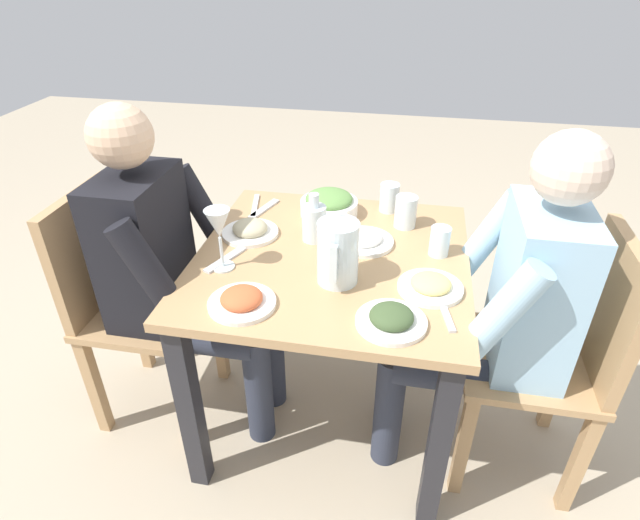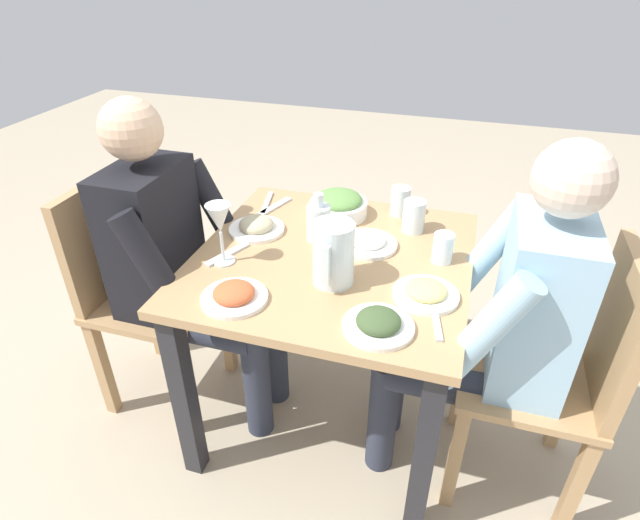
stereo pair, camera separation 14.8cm
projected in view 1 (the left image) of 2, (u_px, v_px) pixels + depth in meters
The scene contains 22 objects.
ground_plane at pixel (330, 408), 2.00m from camera, with size 8.00×8.00×0.00m, color tan.
dining_table at pixel (331, 287), 1.69m from camera, with size 0.86×0.86×0.70m.
chair_near at pixel (125, 296), 1.79m from camera, with size 0.40×0.40×0.88m.
chair_far at pixel (560, 351), 1.55m from camera, with size 0.40×0.40×0.88m.
diner_near at pixel (174, 267), 1.68m from camera, with size 0.48×0.53×1.17m.
diner_far at pixel (499, 305), 1.50m from camera, with size 0.48×0.53×1.17m.
water_pitcher at pixel (338, 253), 1.45m from camera, with size 0.16×0.12×0.19m.
salad_bowl at pixel (329, 204), 1.84m from camera, with size 0.21×0.21×0.09m.
plate_beans at pixel (250, 230), 1.73m from camera, with size 0.19×0.19×0.05m.
plate_dolmas at pixel (391, 319), 1.33m from camera, with size 0.19×0.19×0.05m.
plate_rice_curry at pixel (242, 300), 1.39m from camera, with size 0.19×0.19×0.05m.
plate_fries at pixel (431, 285), 1.46m from camera, with size 0.19×0.19×0.04m.
plate_yoghurt at pixel (364, 239), 1.68m from camera, with size 0.20×0.20×0.04m.
water_glass_near_right at pixel (440, 241), 1.61m from camera, with size 0.06×0.06×0.10m, color silver.
water_glass_near_left at pixel (406, 212), 1.76m from camera, with size 0.08×0.08×0.11m, color silver.
water_glass_center at pixel (389, 198), 1.86m from camera, with size 0.07×0.07×0.10m, color silver.
wine_glass at pixel (219, 227), 1.49m from camera, with size 0.08×0.08×0.20m.
oil_carafe at pixel (314, 224), 1.68m from camera, with size 0.08×0.08×0.16m.
fork_near at pixel (225, 260), 1.60m from camera, with size 0.17×0.03×0.01m, color silver.
knife_near at pixel (255, 206), 1.92m from camera, with size 0.18×0.02×0.01m, color silver.
fork_far at pixel (264, 209), 1.89m from camera, with size 0.17×0.03×0.01m, color silver.
knife_far at pixel (444, 310), 1.38m from camera, with size 0.18×0.02×0.01m, color silver.
Camera 1 is at (1.37, 0.22, 1.56)m, focal length 28.73 mm.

